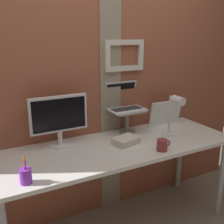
{
  "coord_description": "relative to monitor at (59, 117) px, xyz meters",
  "views": [
    {
      "loc": [
        -0.92,
        -1.64,
        1.63
      ],
      "look_at": [
        0.05,
        0.19,
        1.02
      ],
      "focal_mm": 43.72,
      "sensor_mm": 36.0,
      "label": 1
    }
  ],
  "objects": [
    {
      "name": "coffee_mug",
      "position": [
        0.65,
        -0.45,
        -0.19
      ],
      "size": [
        0.12,
        0.08,
        0.09
      ],
      "color": "maroon",
      "rests_on": "desk"
    },
    {
      "name": "brick_wall_back",
      "position": [
        0.36,
        0.18,
        0.34
      ],
      "size": [
        3.32,
        0.15,
        2.69
      ],
      "color": "#9E563D",
      "rests_on": "ground_plane"
    },
    {
      "name": "desk",
      "position": [
        0.4,
        -0.21,
        -0.31
      ],
      "size": [
        1.94,
        0.67,
        0.77
      ],
      "color": "white",
      "rests_on": "ground_plane"
    },
    {
      "name": "laptop_stand",
      "position": [
        0.61,
        0.0,
        -0.1
      ],
      "size": [
        0.28,
        0.22,
        0.21
      ],
      "color": "gray",
      "rests_on": "desk"
    },
    {
      "name": "paper_clutter_stack",
      "position": [
        0.47,
        -0.21,
        -0.21
      ],
      "size": [
        0.23,
        0.18,
        0.06
      ],
      "primitive_type": "cube",
      "rotation": [
        0.0,
        0.0,
        0.24
      ],
      "color": "silver",
      "rests_on": "desk"
    },
    {
      "name": "pen_cup",
      "position": [
        -0.35,
        -0.45,
        -0.19
      ],
      "size": [
        0.07,
        0.07,
        0.17
      ],
      "color": "purple",
      "rests_on": "desk"
    },
    {
      "name": "whiteboard_panel",
      "position": [
        1.05,
        0.02,
        -0.12
      ],
      "size": [
        0.35,
        0.06,
        0.24
      ],
      "primitive_type": "cube",
      "rotation": [
        0.17,
        0.0,
        0.0
      ],
      "color": "white",
      "rests_on": "desk"
    },
    {
      "name": "monitor",
      "position": [
        0.0,
        0.0,
        0.0
      ],
      "size": [
        0.45,
        0.18,
        0.4
      ],
      "color": "white",
      "rests_on": "desk"
    },
    {
      "name": "laptop",
      "position": [
        0.61,
        0.08,
        0.04
      ],
      "size": [
        0.31,
        0.28,
        0.24
      ],
      "color": "white",
      "rests_on": "laptop_stand"
    },
    {
      "name": "desk_lamp",
      "position": [
        0.9,
        -0.27,
        -0.01
      ],
      "size": [
        0.12,
        0.2,
        0.36
      ],
      "color": "white",
      "rests_on": "desk"
    }
  ]
}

